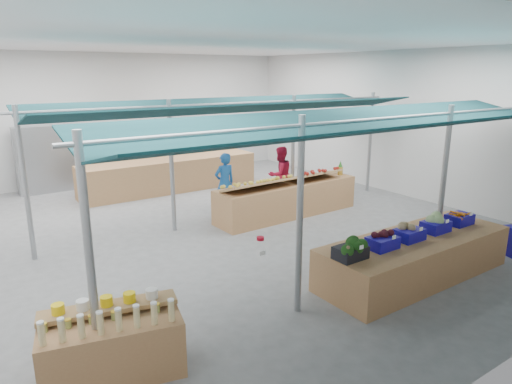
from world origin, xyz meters
TOP-DOWN VIEW (x-y plane):
  - floor at (0.00, 0.00)m, footprint 13.00×13.00m
  - hall at (0.00, 1.44)m, footprint 13.00×13.00m
  - pole_grid at (0.75, -1.75)m, footprint 10.00×4.60m
  - awnings at (0.75, -1.75)m, footprint 9.50×7.08m
  - back_shelving_left at (-2.50, 6.00)m, footprint 2.00×0.50m
  - back_shelving_right at (2.00, 6.00)m, footprint 2.00×0.50m
  - bottle_shelf at (-3.82, -3.92)m, footprint 1.75×1.32m
  - veg_counter at (1.49, -4.24)m, footprint 3.86×1.30m
  - fruit_counter at (1.88, -0.07)m, footprint 3.98×1.05m
  - far_counter at (0.48, 4.00)m, footprint 5.51×1.12m
  - vendor_left at (0.68, 1.03)m, footprint 0.59×0.39m
  - vendor_right at (2.48, 1.03)m, footprint 0.78×0.62m
  - crate_broccoli at (-0.17, -4.25)m, footprint 0.50×0.40m
  - crate_beets at (0.58, -4.25)m, footprint 0.50×0.40m
  - crate_celeriac at (1.28, -4.25)m, footprint 0.50×0.40m
  - crate_cabbage at (2.03, -4.24)m, footprint 0.50×0.40m
  - crate_carrots at (2.78, -4.24)m, footprint 0.50×0.40m
  - sparrow at (-0.33, -4.38)m, footprint 0.12×0.09m
  - pole_ribbon at (-1.35, -3.50)m, footprint 0.12×0.12m
  - apple_heap_yellow at (0.95, -0.19)m, footprint 1.93×0.80m
  - apple_heap_red at (2.69, -0.14)m, footprint 1.54×0.78m
  - pineapple at (3.68, -0.12)m, footprint 0.14×0.14m

SIDE VIEW (x-z plane):
  - floor at x=0.00m, z-range 0.00..0.00m
  - veg_counter at x=1.49m, z-range 0.00..0.75m
  - bottle_shelf at x=-3.82m, z-range -0.10..0.90m
  - fruit_counter at x=1.88m, z-range 0.00..0.85m
  - far_counter at x=0.48m, z-range 0.00..0.99m
  - vendor_left at x=0.68m, z-range 0.00..1.58m
  - vendor_right at x=2.48m, z-range 0.00..1.58m
  - crate_carrots at x=2.78m, z-range 0.72..1.01m
  - crate_beets at x=0.58m, z-range 0.74..1.03m
  - crate_celeriac at x=1.28m, z-range 0.74..1.05m
  - crate_broccoli at x=-0.17m, z-range 0.73..1.08m
  - crate_cabbage at x=2.03m, z-range 0.73..1.08m
  - sparrow at x=-0.33m, z-range 0.94..1.05m
  - back_shelving_left at x=-2.50m, z-range 0.00..2.00m
  - back_shelving_right at x=2.00m, z-range 0.00..2.00m
  - apple_heap_yellow at x=0.95m, z-range 0.88..1.15m
  - apple_heap_red at x=2.69m, z-range 0.88..1.15m
  - pineapple at x=3.68m, z-range 0.83..1.22m
  - pole_ribbon at x=-1.35m, z-range 0.94..1.22m
  - pole_grid at x=0.75m, z-range 0.31..3.31m
  - hall at x=0.00m, z-range -3.85..9.15m
  - awnings at x=0.75m, z-range 2.63..2.93m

